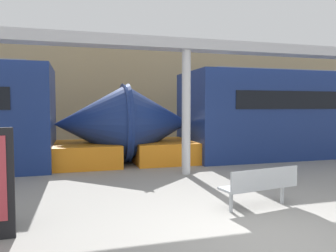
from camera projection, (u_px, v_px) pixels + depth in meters
The scene contains 6 objects.
ground_plane at pixel (268, 240), 4.65m from camera, with size 60.00×60.00×0.00m, color gray.
station_wall at pixel (129, 94), 16.21m from camera, with size 56.00×0.20×5.00m, color tan.
train_left at pixel (327, 115), 13.10m from camera, with size 16.28×2.93×3.20m.
bench_near at pixel (261, 184), 6.01m from camera, with size 1.56×0.68×0.77m.
support_column_near at pixel (186, 113), 9.04m from camera, with size 0.24×0.24×3.41m, color silver.
canopy_beam at pixel (186, 45), 8.93m from camera, with size 28.00×0.60×0.28m, color #B7B7BC.
Camera 1 is at (-2.62, -3.97, 1.90)m, focal length 35.00 mm.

